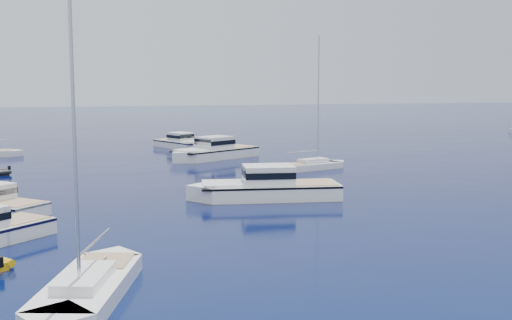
{
  "coord_description": "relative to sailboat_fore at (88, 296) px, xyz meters",
  "views": [
    {
      "loc": [
        -12.96,
        -20.53,
        8.25
      ],
      "look_at": [
        -0.54,
        26.7,
        2.2
      ],
      "focal_mm": 44.37,
      "sensor_mm": 36.0,
      "label": 1
    }
  ],
  "objects": [
    {
      "name": "sailboat_fore",
      "position": [
        0.0,
        0.0,
        0.0
      ],
      "size": [
        5.5,
        10.74,
        15.29
      ],
      "primitive_type": null,
      "rotation": [
        0.0,
        0.0,
        2.86
      ],
      "color": "white",
      "rests_on": "ground"
    },
    {
      "name": "motor_cruiser_horizon",
      "position": [
        11.26,
        54.2,
        0.0
      ],
      "size": [
        6.9,
        9.73,
        2.48
      ],
      "primitive_type": null,
      "rotation": [
        0.0,
        0.0,
        3.62
      ],
      "color": "white",
      "rests_on": "ground"
    },
    {
      "name": "motor_cruiser_distant",
      "position": [
        13.03,
        42.13,
        0.0
      ],
      "size": [
        11.86,
        9.08,
        3.07
      ],
      "primitive_type": null,
      "rotation": [
        0.0,
        0.0,
        2.11
      ],
      "color": "silver",
      "rests_on": "ground"
    },
    {
      "name": "ground",
      "position": [
        13.24,
        -3.96,
        0.0
      ],
      "size": [
        400.0,
        400.0,
        0.0
      ],
      "primitive_type": "plane",
      "color": "#071D49",
      "rests_on": "ground"
    },
    {
      "name": "sailboat_centre",
      "position": [
        20.38,
        31.7,
        0.0
      ],
      "size": [
        9.16,
        5.14,
        13.08
      ],
      "primitive_type": null,
      "rotation": [
        0.0,
        0.0,
        5.05
      ],
      "color": "silver",
      "rests_on": "ground"
    },
    {
      "name": "motor_cruiser_centre",
      "position": [
        12.13,
        18.11,
        0.0
      ],
      "size": [
        11.99,
        5.02,
        3.05
      ],
      "primitive_type": null,
      "rotation": [
        0.0,
        0.0,
        1.44
      ],
      "color": "white",
      "rests_on": "ground"
    }
  ]
}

